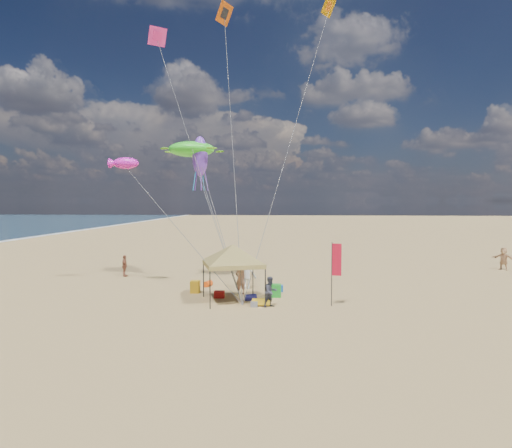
% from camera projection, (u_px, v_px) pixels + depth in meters
% --- Properties ---
extents(ground, '(280.00, 280.00, 0.00)m').
position_uv_depth(ground, '(252.00, 309.00, 21.51)').
color(ground, tan).
rests_on(ground, ground).
extents(canopy_tent, '(5.38, 5.38, 3.47)m').
position_uv_depth(canopy_tent, '(233.00, 247.00, 23.02)').
color(canopy_tent, black).
rests_on(canopy_tent, ground).
extents(feather_flag, '(0.49, 0.12, 3.22)m').
position_uv_depth(feather_flag, '(335.00, 264.00, 21.96)').
color(feather_flag, black).
rests_on(feather_flag, ground).
extents(cooler_red, '(0.54, 0.38, 0.38)m').
position_uv_depth(cooler_red, '(219.00, 294.00, 23.95)').
color(cooler_red, '#A2100D').
rests_on(cooler_red, ground).
extents(cooler_blue, '(0.54, 0.38, 0.38)m').
position_uv_depth(cooler_blue, '(278.00, 288.00, 25.58)').
color(cooler_blue, '#1551B1').
rests_on(cooler_blue, ground).
extents(bag_navy, '(0.69, 0.54, 0.36)m').
position_uv_depth(bag_navy, '(251.00, 298.00, 23.20)').
color(bag_navy, '#0E0D3D').
rests_on(bag_navy, ground).
extents(bag_orange, '(0.54, 0.69, 0.36)m').
position_uv_depth(bag_orange, '(208.00, 284.00, 27.10)').
color(bag_orange, '#F14F0D').
rests_on(bag_orange, ground).
extents(chair_green, '(0.50, 0.50, 0.70)m').
position_uv_depth(chair_green, '(276.00, 291.00, 24.17)').
color(chair_green, green).
rests_on(chair_green, ground).
extents(chair_yellow, '(0.50, 0.50, 0.70)m').
position_uv_depth(chair_yellow, '(195.00, 287.00, 25.26)').
color(chair_yellow, gold).
rests_on(chair_yellow, ground).
extents(crate_grey, '(0.34, 0.30, 0.28)m').
position_uv_depth(crate_grey, '(254.00, 304.00, 21.90)').
color(crate_grey, slate).
rests_on(crate_grey, ground).
extents(beach_cart, '(0.90, 0.50, 0.24)m').
position_uv_depth(beach_cart, '(261.00, 302.00, 22.13)').
color(beach_cart, yellow).
rests_on(beach_cart, ground).
extents(person_near_a, '(0.79, 0.77, 1.83)m').
position_uv_depth(person_near_a, '(241.00, 278.00, 24.77)').
color(person_near_a, tan).
rests_on(person_near_a, ground).
extents(person_near_b, '(0.94, 0.91, 1.52)m').
position_uv_depth(person_near_b, '(271.00, 292.00, 21.86)').
color(person_near_b, '#363849').
rests_on(person_near_b, ground).
extents(person_near_c, '(1.29, 0.92, 1.80)m').
position_uv_depth(person_near_c, '(247.00, 274.00, 26.40)').
color(person_near_c, silver).
rests_on(person_near_c, ground).
extents(person_far_a, '(0.47, 0.92, 1.51)m').
position_uv_depth(person_far_a, '(125.00, 266.00, 30.68)').
color(person_far_a, brown).
rests_on(person_far_a, ground).
extents(person_far_c, '(1.58, 1.42, 1.74)m').
position_uv_depth(person_far_c, '(504.00, 259.00, 33.62)').
color(person_far_c, tan).
rests_on(person_far_c, ground).
extents(turtle_kite, '(3.30, 2.78, 1.00)m').
position_uv_depth(turtle_kite, '(191.00, 149.00, 28.69)').
color(turtle_kite, '#36EB2B').
rests_on(turtle_kite, ground).
extents(fish_kite, '(1.77, 1.38, 0.71)m').
position_uv_depth(fish_kite, '(126.00, 163.00, 26.63)').
color(fish_kite, '#EE1DCE').
rests_on(fish_kite, ground).
extents(squid_kite, '(1.28, 1.28, 2.58)m').
position_uv_depth(squid_kite, '(200.00, 156.00, 28.29)').
color(squid_kite, '#723CCF').
rests_on(squid_kite, ground).
extents(stunt_kite_red, '(1.09, 1.43, 1.20)m').
position_uv_depth(stunt_kite_red, '(224.00, 14.00, 28.59)').
color(stunt_kite_red, '#CF500D').
rests_on(stunt_kite_red, ground).
extents(stunt_kite_pink, '(1.46, 1.30, 1.25)m').
position_uv_depth(stunt_kite_pink, '(157.00, 36.00, 33.32)').
color(stunt_kite_pink, '#FF2E99').
rests_on(stunt_kite_pink, ground).
extents(stunt_kite_orange, '(1.22, 1.44, 1.22)m').
position_uv_depth(stunt_kite_orange, '(329.00, 6.00, 32.94)').
color(stunt_kite_orange, '#CE8500').
rests_on(stunt_kite_orange, ground).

